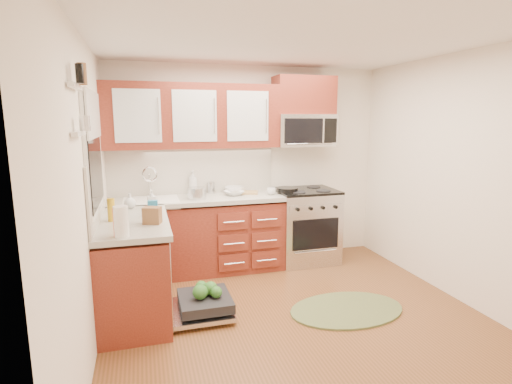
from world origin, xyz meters
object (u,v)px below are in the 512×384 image
object	(u,v)px
range	(305,225)
sink	(152,211)
rug	(347,310)
skillet	(287,190)
upper_cabinets	(193,116)
cup	(271,191)
dishwasher	(201,306)
bowl_b	(235,190)
stock_pot	(197,193)
bowl_a	(234,193)
microwave	(304,130)
paper_towel_roll	(121,222)
cutting_board	(246,192)

from	to	relation	value
range	sink	distance (m)	1.96
rug	skillet	world-z (taller)	skillet
upper_cabinets	range	bearing A→B (deg)	-5.89
skillet	cup	size ratio (longest dim) A/B	2.45
dishwasher	bowl_b	world-z (taller)	bowl_b
stock_pot	bowl_b	world-z (taller)	stock_pot
cup	bowl_a	bearing A→B (deg)	168.63
range	rug	distance (m)	1.51
microwave	paper_towel_roll	world-z (taller)	microwave
rug	stock_pot	xyz separation A→B (m)	(-1.26, 1.34, 0.98)
bowl_a	cup	distance (m)	0.46
upper_cabinets	skillet	size ratio (longest dim) A/B	7.75
range	rug	bearing A→B (deg)	-96.30
microwave	dishwasher	bearing A→B (deg)	-140.93
paper_towel_roll	bowl_b	distance (m)	2.07
sink	rug	size ratio (longest dim) A/B	0.54
dishwasher	bowl_b	size ratio (longest dim) A/B	2.80
stock_pot	cutting_board	xyz separation A→B (m)	(0.63, 0.19, -0.06)
rug	cup	distance (m)	1.69
microwave	bowl_a	xyz separation A→B (m)	(-0.95, -0.11, -0.75)
microwave	cup	size ratio (longest dim) A/B	7.03
upper_cabinets	paper_towel_roll	bearing A→B (deg)	-116.17
sink	bowl_a	bearing A→B (deg)	1.22
upper_cabinets	bowl_a	bearing A→B (deg)	-16.30
range	sink	world-z (taller)	range
upper_cabinets	rug	bearing A→B (deg)	-51.50
upper_cabinets	paper_towel_roll	size ratio (longest dim) A/B	8.25
range	bowl_a	xyz separation A→B (m)	(-0.95, 0.01, 0.48)
sink	rug	world-z (taller)	sink
range	cup	distance (m)	0.71
microwave	sink	distance (m)	2.13
upper_cabinets	paper_towel_roll	xyz separation A→B (m)	(-0.78, -1.59, -0.83)
bowl_b	cup	size ratio (longest dim) A/B	2.31
stock_pot	cutting_board	size ratio (longest dim) A/B	0.72
bowl_b	cup	distance (m)	0.48
microwave	dishwasher	distance (m)	2.55
rug	cutting_board	world-z (taller)	cutting_board
dishwasher	microwave	bearing A→B (deg)	39.07
microwave	bowl_b	distance (m)	1.17
sink	cup	size ratio (longest dim) A/B	5.73
paper_towel_roll	dishwasher	bearing A→B (deg)	26.26
microwave	skillet	distance (m)	0.80
paper_towel_roll	cutting_board	bearing A→B (deg)	47.69
microwave	stock_pot	world-z (taller)	microwave
paper_towel_roll	bowl_b	size ratio (longest dim) A/B	0.99
paper_towel_roll	bowl_a	bearing A→B (deg)	49.63
rug	stock_pot	bearing A→B (deg)	133.23
sink	skillet	world-z (taller)	skillet
microwave	cup	world-z (taller)	microwave
sink	cutting_board	distance (m)	1.16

